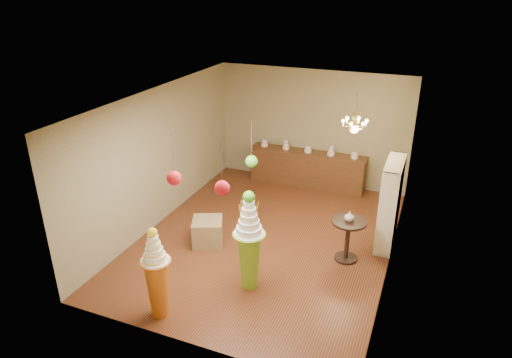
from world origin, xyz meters
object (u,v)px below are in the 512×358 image
at_px(pedestal_green, 249,249).
at_px(pedestal_orange, 157,281).
at_px(sideboard, 307,168).
at_px(round_table, 348,235).

height_order(pedestal_green, pedestal_orange, pedestal_green).
height_order(sideboard, round_table, sideboard).
xyz_separation_m(sideboard, round_table, (1.70, -3.10, 0.07)).
bearing_deg(pedestal_orange, sideboard, 82.39).
bearing_deg(pedestal_green, round_table, 46.41).
xyz_separation_m(pedestal_green, sideboard, (-0.28, 4.59, -0.30)).
bearing_deg(round_table, pedestal_green, -133.59).
relative_size(pedestal_orange, round_table, 1.88).
height_order(pedestal_green, sideboard, pedestal_green).
relative_size(pedestal_green, sideboard, 0.62).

